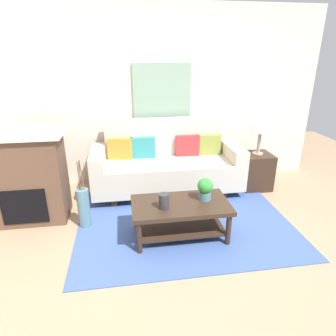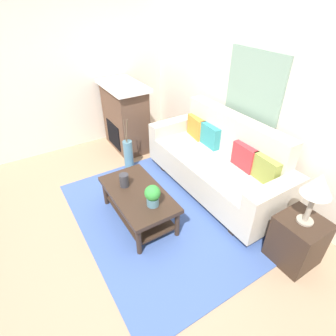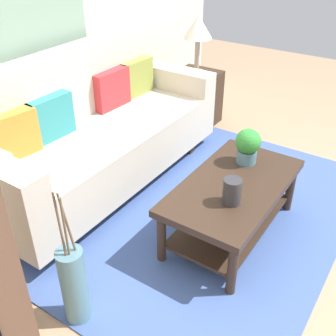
{
  "view_description": "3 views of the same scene",
  "coord_description": "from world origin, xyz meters",
  "px_view_note": "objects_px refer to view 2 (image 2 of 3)",
  "views": [
    {
      "loc": [
        -0.69,
        -2.63,
        2.0
      ],
      "look_at": [
        -0.16,
        0.8,
        0.62
      ],
      "focal_mm": 31.04,
      "sensor_mm": 36.0,
      "label": 1
    },
    {
      "loc": [
        2.21,
        -0.83,
        2.49
      ],
      "look_at": [
        -0.27,
        0.73,
        0.5
      ],
      "focal_mm": 28.8,
      "sensor_mm": 36.0,
      "label": 2
    },
    {
      "loc": [
        -2.21,
        -0.68,
        1.96
      ],
      "look_at": [
        -0.26,
        0.62,
        0.48
      ],
      "focal_mm": 43.71,
      "sensor_mm": 36.0,
      "label": 3
    }
  ],
  "objects_px": {
    "couch": "(217,163)",
    "floor_vase": "(128,155)",
    "throw_pillow_olive": "(266,170)",
    "side_table": "(297,240)",
    "coffee_table": "(138,200)",
    "framed_painting": "(254,85)",
    "throw_pillow_teal": "(210,136)",
    "throw_pillow_crimson": "(245,157)",
    "tabletop_vase": "(124,180)",
    "throw_pillow_orange": "(196,127)",
    "potted_plant_tabletop": "(153,195)",
    "fireplace": "(125,117)",
    "table_lamp": "(318,187)"
  },
  "relations": [
    {
      "from": "potted_plant_tabletop",
      "to": "table_lamp",
      "type": "relative_size",
      "value": 0.46
    },
    {
      "from": "throw_pillow_olive",
      "to": "fireplace",
      "type": "bearing_deg",
      "value": -165.01
    },
    {
      "from": "couch",
      "to": "table_lamp",
      "type": "height_order",
      "value": "table_lamp"
    },
    {
      "from": "side_table",
      "to": "fireplace",
      "type": "bearing_deg",
      "value": -172.13
    },
    {
      "from": "throw_pillow_olive",
      "to": "throw_pillow_crimson",
      "type": "bearing_deg",
      "value": 180.0
    },
    {
      "from": "fireplace",
      "to": "framed_painting",
      "type": "bearing_deg",
      "value": 28.97
    },
    {
      "from": "throw_pillow_olive",
      "to": "side_table",
      "type": "distance_m",
      "value": 0.85
    },
    {
      "from": "throw_pillow_orange",
      "to": "fireplace",
      "type": "distance_m",
      "value": 1.34
    },
    {
      "from": "potted_plant_tabletop",
      "to": "side_table",
      "type": "bearing_deg",
      "value": 43.62
    },
    {
      "from": "floor_vase",
      "to": "coffee_table",
      "type": "bearing_deg",
      "value": -19.09
    },
    {
      "from": "coffee_table",
      "to": "fireplace",
      "type": "relative_size",
      "value": 0.95
    },
    {
      "from": "throw_pillow_teal",
      "to": "coffee_table",
      "type": "distance_m",
      "value": 1.44
    },
    {
      "from": "fireplace",
      "to": "throw_pillow_crimson",
      "type": "bearing_deg",
      "value": 17.22
    },
    {
      "from": "throw_pillow_olive",
      "to": "table_lamp",
      "type": "xyz_separation_m",
      "value": [
        0.72,
        -0.23,
        0.31
      ]
    },
    {
      "from": "potted_plant_tabletop",
      "to": "throw_pillow_orange",
      "type": "bearing_deg",
      "value": 125.94
    },
    {
      "from": "fireplace",
      "to": "floor_vase",
      "type": "relative_size",
      "value": 2.34
    },
    {
      "from": "throw_pillow_olive",
      "to": "potted_plant_tabletop",
      "type": "height_order",
      "value": "throw_pillow_olive"
    },
    {
      "from": "couch",
      "to": "floor_vase",
      "type": "relative_size",
      "value": 4.44
    },
    {
      "from": "side_table",
      "to": "throw_pillow_crimson",
      "type": "bearing_deg",
      "value": 167.87
    },
    {
      "from": "couch",
      "to": "throw_pillow_orange",
      "type": "relative_size",
      "value": 6.11
    },
    {
      "from": "coffee_table",
      "to": "framed_painting",
      "type": "xyz_separation_m",
      "value": [
        0.03,
        1.7,
        1.14
      ]
    },
    {
      "from": "throw_pillow_teal",
      "to": "throw_pillow_crimson",
      "type": "xyz_separation_m",
      "value": [
        0.68,
        0.0,
        0.0
      ]
    },
    {
      "from": "coffee_table",
      "to": "potted_plant_tabletop",
      "type": "bearing_deg",
      "value": 9.14
    },
    {
      "from": "fireplace",
      "to": "floor_vase",
      "type": "distance_m",
      "value": 0.82
    },
    {
      "from": "table_lamp",
      "to": "fireplace",
      "type": "distance_m",
      "value": 3.29
    },
    {
      "from": "couch",
      "to": "framed_painting",
      "type": "relative_size",
      "value": 2.46
    },
    {
      "from": "throw_pillow_teal",
      "to": "floor_vase",
      "type": "bearing_deg",
      "value": -129.73
    },
    {
      "from": "throw_pillow_olive",
      "to": "floor_vase",
      "type": "distance_m",
      "value": 2.11
    },
    {
      "from": "tabletop_vase",
      "to": "framed_painting",
      "type": "bearing_deg",
      "value": 82.72
    },
    {
      "from": "throw_pillow_teal",
      "to": "framed_painting",
      "type": "xyz_separation_m",
      "value": [
        0.34,
        0.34,
        0.77
      ]
    },
    {
      "from": "coffee_table",
      "to": "throw_pillow_olive",
      "type": "bearing_deg",
      "value": 62.34
    },
    {
      "from": "couch",
      "to": "framed_painting",
      "type": "bearing_deg",
      "value": 90.0
    },
    {
      "from": "table_lamp",
      "to": "framed_painting",
      "type": "height_order",
      "value": "framed_painting"
    },
    {
      "from": "throw_pillow_olive",
      "to": "side_table",
      "type": "xyz_separation_m",
      "value": [
        0.72,
        -0.23,
        -0.4
      ]
    },
    {
      "from": "throw_pillow_olive",
      "to": "tabletop_vase",
      "type": "height_order",
      "value": "throw_pillow_olive"
    },
    {
      "from": "coffee_table",
      "to": "side_table",
      "type": "distance_m",
      "value": 1.82
    },
    {
      "from": "potted_plant_tabletop",
      "to": "floor_vase",
      "type": "height_order",
      "value": "potted_plant_tabletop"
    },
    {
      "from": "coffee_table",
      "to": "side_table",
      "type": "xyz_separation_m",
      "value": [
        1.43,
        1.13,
        -0.03
      ]
    },
    {
      "from": "potted_plant_tabletop",
      "to": "table_lamp",
      "type": "bearing_deg",
      "value": 43.62
    },
    {
      "from": "throw_pillow_orange",
      "to": "side_table",
      "type": "distance_m",
      "value": 2.13
    },
    {
      "from": "throw_pillow_olive",
      "to": "tabletop_vase",
      "type": "bearing_deg",
      "value": -122.43
    },
    {
      "from": "throw_pillow_teal",
      "to": "coffee_table",
      "type": "xyz_separation_m",
      "value": [
        0.31,
        -1.36,
        -0.37
      ]
    },
    {
      "from": "throw_pillow_orange",
      "to": "floor_vase",
      "type": "bearing_deg",
      "value": -115.55
    },
    {
      "from": "throw_pillow_orange",
      "to": "side_table",
      "type": "xyz_separation_m",
      "value": [
        2.08,
        -0.23,
        -0.4
      ]
    },
    {
      "from": "throw_pillow_crimson",
      "to": "coffee_table",
      "type": "xyz_separation_m",
      "value": [
        -0.37,
        -1.36,
        -0.37
      ]
    },
    {
      "from": "throw_pillow_crimson",
      "to": "table_lamp",
      "type": "height_order",
      "value": "table_lamp"
    },
    {
      "from": "coffee_table",
      "to": "table_lamp",
      "type": "relative_size",
      "value": 1.93
    },
    {
      "from": "throw_pillow_teal",
      "to": "side_table",
      "type": "bearing_deg",
      "value": -7.44
    },
    {
      "from": "fireplace",
      "to": "framed_painting",
      "type": "xyz_separation_m",
      "value": [
        1.83,
        1.02,
        0.87
      ]
    },
    {
      "from": "couch",
      "to": "tabletop_vase",
      "type": "height_order",
      "value": "couch"
    }
  ]
}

